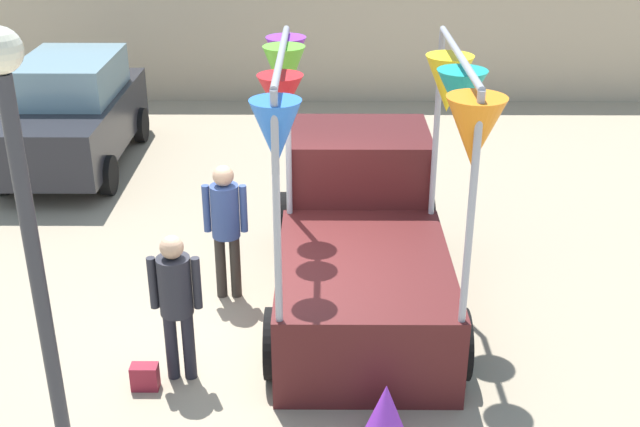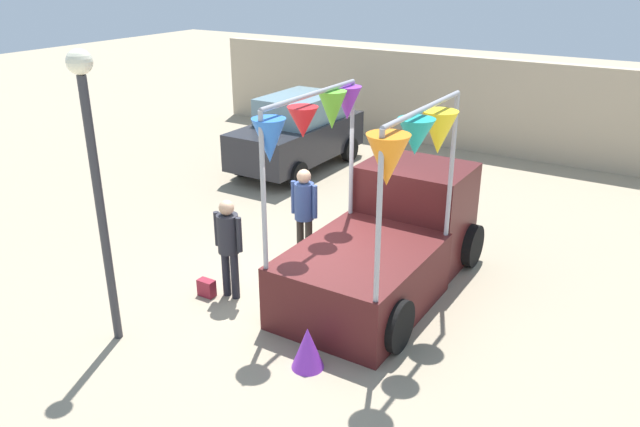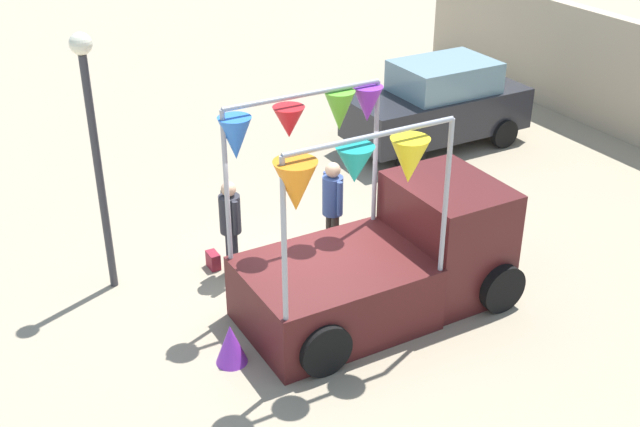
{
  "view_description": "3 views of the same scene",
  "coord_description": "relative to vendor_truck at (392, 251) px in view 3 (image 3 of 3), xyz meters",
  "views": [
    {
      "loc": [
        0.59,
        -7.73,
        5.14
      ],
      "look_at": [
        0.55,
        0.01,
        1.55
      ],
      "focal_mm": 45.0,
      "sensor_mm": 36.0,
      "label": 1
    },
    {
      "loc": [
        4.98,
        -7.51,
        5.05
      ],
      "look_at": [
        0.35,
        -0.07,
        1.47
      ],
      "focal_mm": 35.0,
      "sensor_mm": 36.0,
      "label": 2
    },
    {
      "loc": [
        9.46,
        -4.97,
        6.93
      ],
      "look_at": [
        0.56,
        0.03,
        1.58
      ],
      "focal_mm": 45.0,
      "sensor_mm": 36.0,
      "label": 3
    }
  ],
  "objects": [
    {
      "name": "street_lamp",
      "position": [
        -2.58,
        -3.53,
        1.72
      ],
      "size": [
        0.32,
        0.32,
        4.07
      ],
      "color": "#333338",
      "rests_on": "ground"
    },
    {
      "name": "parked_car",
      "position": [
        -4.75,
        4.41,
        0.02
      ],
      "size": [
        1.88,
        4.0,
        1.88
      ],
      "color": "#26262B",
      "rests_on": "ground"
    },
    {
      "name": "ground_plane",
      "position": [
        -1.04,
        -0.98,
        -0.93
      ],
      "size": [
        60.0,
        60.0,
        0.0
      ],
      "primitive_type": "plane",
      "color": "gray"
    },
    {
      "name": "person_customer",
      "position": [
        -1.94,
        -1.75,
        0.08
      ],
      "size": [
        0.53,
        0.34,
        1.66
      ],
      "color": "black",
      "rests_on": "ground"
    },
    {
      "name": "vendor_truck",
      "position": [
        0.0,
        0.0,
        0.0
      ],
      "size": [
        2.4,
        4.12,
        3.29
      ],
      "color": "#4C1919",
      "rests_on": "ground"
    },
    {
      "name": "handbag",
      "position": [
        -2.29,
        -1.95,
        -0.79
      ],
      "size": [
        0.28,
        0.16,
        0.28
      ],
      "primitive_type": "cube",
      "color": "maroon",
      "rests_on": "ground"
    },
    {
      "name": "folded_kite_bundle_violet",
      "position": [
        0.13,
        -2.69,
        -0.63
      ],
      "size": [
        0.55,
        0.55,
        0.6
      ],
      "primitive_type": "cone",
      "rotation": [
        0.0,
        0.0,
        2.83
      ],
      "color": "purple",
      "rests_on": "ground"
    },
    {
      "name": "person_vendor",
      "position": [
        -1.62,
        -0.07,
        0.13
      ],
      "size": [
        0.53,
        0.34,
        1.74
      ],
      "color": "#2D2823",
      "rests_on": "ground"
    }
  ]
}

